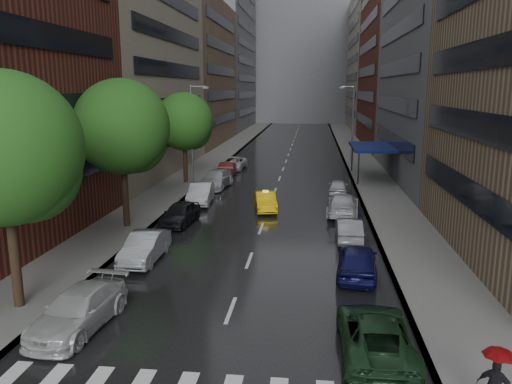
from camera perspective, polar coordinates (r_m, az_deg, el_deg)
ground at (r=17.37m, az=-5.16°, el=-18.92°), size 220.00×220.00×0.00m
road at (r=65.27m, az=3.64°, el=4.04°), size 14.00×140.00×0.01m
sidewalk_left at (r=66.31m, az=-4.17°, el=4.22°), size 4.00×140.00×0.15m
sidewalk_right at (r=65.45m, az=11.55°, el=3.91°), size 4.00×140.00×0.15m
buildings_left at (r=75.92m, az=-7.75°, el=17.15°), size 8.00×108.00×38.00m
buildings_right at (r=72.54m, az=16.51°, el=16.28°), size 8.05×109.10×36.00m
building_far at (r=132.82m, az=5.26°, el=14.91°), size 40.00×14.00×32.00m
tree_near at (r=21.42m, az=-26.91°, el=4.42°), size 6.02×6.02×9.60m
tree_mid at (r=32.15m, az=-15.11°, el=7.18°), size 5.93×5.93×9.45m
tree_far at (r=46.63m, az=-8.23°, el=7.98°), size 5.32×5.32×8.48m
taxi at (r=36.62m, az=1.09°, el=-1.06°), size 2.13×4.28×1.35m
parked_cars_left at (r=38.60m, az=-6.48°, el=-0.36°), size 2.72×42.32×1.58m
parked_cars_right at (r=28.53m, az=10.76°, el=-4.93°), size 2.58×30.30×1.57m
ped_red_umbrella at (r=15.57m, az=25.81°, el=-18.40°), size 1.03×0.89×2.01m
street_lamp_left at (r=46.07m, az=-7.26°, el=6.82°), size 1.74×0.22×9.00m
street_lamp_right at (r=59.90m, az=10.92°, el=7.85°), size 1.74×0.22×9.00m
awning at (r=50.27m, az=13.13°, el=5.01°), size 4.00×8.00×3.12m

